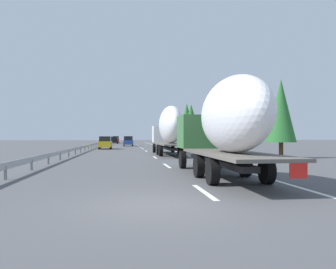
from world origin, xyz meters
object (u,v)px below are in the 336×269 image
(road_sign, at_px, (173,135))
(truck_lead, at_px, (169,128))
(car_black_suv, at_px, (114,140))
(car_red_compact, at_px, (116,140))
(car_yellow_coupe, at_px, (105,143))
(truck_trailing, at_px, (224,123))
(car_blue_sedan, at_px, (128,141))

(road_sign, bearing_deg, truck_lead, 170.59)
(truck_lead, bearing_deg, car_black_suv, 7.67)
(car_red_compact, relative_size, road_sign, 1.42)
(car_black_suv, height_order, car_yellow_coupe, car_yellow_coupe)
(truck_lead, xyz_separation_m, truck_trailing, (-19.09, -0.00, -0.25))
(truck_lead, bearing_deg, truck_trailing, -180.00)
(truck_lead, xyz_separation_m, car_red_compact, (65.64, 7.19, -1.73))
(truck_lead, distance_m, car_red_compact, 66.06)
(car_black_suv, bearing_deg, car_blue_sedan, -171.16)
(car_red_compact, height_order, car_yellow_coupe, car_red_compact)
(truck_trailing, bearing_deg, car_red_compact, 4.85)
(car_black_suv, distance_m, car_red_compact, 11.66)
(truck_trailing, xyz_separation_m, car_red_compact, (84.73, 7.19, -1.48))
(car_yellow_coupe, relative_size, road_sign, 1.50)
(car_yellow_coupe, bearing_deg, car_blue_sedan, -13.02)
(car_blue_sedan, distance_m, road_sign, 15.32)
(truck_trailing, distance_m, car_blue_sedan, 51.53)
(car_black_suv, distance_m, car_blue_sedan, 21.97)
(car_black_suv, distance_m, car_yellow_coupe, 36.97)
(truck_trailing, height_order, car_blue_sedan, truck_trailing)
(truck_trailing, xyz_separation_m, car_black_suv, (73.08, 7.27, -1.53))
(truck_trailing, relative_size, car_blue_sedan, 2.90)
(car_red_compact, bearing_deg, car_black_suv, 179.60)
(car_blue_sedan, relative_size, road_sign, 1.35)
(car_yellow_coupe, xyz_separation_m, road_sign, (1.68, -10.52, 1.23))
(truck_trailing, height_order, car_yellow_coupe, truck_trailing)
(truck_trailing, height_order, road_sign, truck_trailing)
(car_black_suv, relative_size, car_blue_sedan, 0.98)
(truck_lead, xyz_separation_m, car_blue_sedan, (32.27, 3.89, -1.75))
(car_red_compact, bearing_deg, truck_trailing, -175.15)
(truck_trailing, bearing_deg, road_sign, -4.69)
(truck_trailing, distance_m, road_sign, 37.92)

